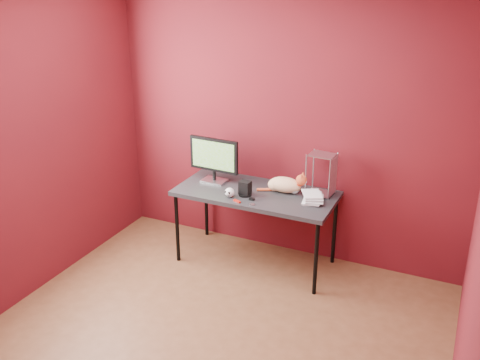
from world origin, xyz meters
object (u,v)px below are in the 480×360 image
at_px(monitor, 214,158).
at_px(skull_mug, 230,192).
at_px(cat, 285,185).
at_px(desk, 256,196).
at_px(book_stack, 307,155).
at_px(speaker, 245,189).

height_order(monitor, skull_mug, monitor).
bearing_deg(cat, monitor, -178.16).
height_order(desk, monitor, monitor).
bearing_deg(book_stack, desk, 178.52).
bearing_deg(desk, monitor, 172.92).
distance_m(cat, book_stack, 0.44).
distance_m(monitor, book_stack, 0.97).
bearing_deg(book_stack, cat, 153.61).
xyz_separation_m(desk, cat, (0.25, 0.10, 0.13)).
distance_m(cat, speaker, 0.38).
xyz_separation_m(desk, speaker, (-0.06, -0.12, 0.11)).
xyz_separation_m(monitor, book_stack, (0.95, -0.07, 0.19)).
bearing_deg(speaker, monitor, 160.19).
distance_m(skull_mug, book_stack, 0.79).
bearing_deg(speaker, desk, 69.07).
bearing_deg(book_stack, skull_mug, -162.43).
relative_size(monitor, skull_mug, 5.56).
height_order(monitor, speaker, monitor).
relative_size(skull_mug, book_stack, 0.11).
relative_size(monitor, cat, 1.11).
height_order(cat, book_stack, book_stack).
height_order(desk, cat, cat).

